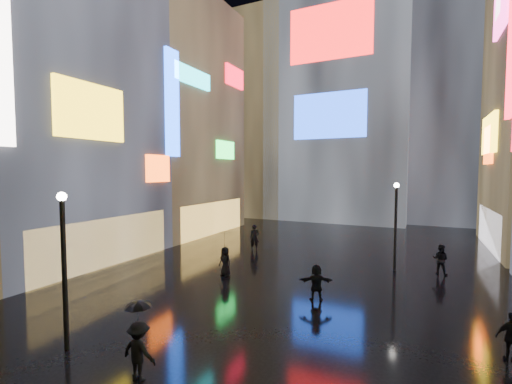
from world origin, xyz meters
The scene contains 15 objects.
ground centered at (0.00, 20.00, 0.00)m, with size 140.00×140.00×0.00m, color black.
building_left_mid centered at (-15.98, 14.01, 11.97)m, with size 10.28×12.70×24.00m.
building_left_far centered at (-15.98, 26.00, 10.98)m, with size 10.28×12.00×22.00m.
tower_main centered at (-3.00, 43.97, 21.01)m, with size 16.00×14.20×42.00m.
tower_flank_right centered at (9.00, 46.00, 17.00)m, with size 12.00×12.00×34.00m, color black.
tower_flank_left centered at (-14.00, 42.00, 13.00)m, with size 10.00×10.00×26.00m, color black.
lamp_near centered at (-4.24, 6.35, 2.94)m, with size 0.30×0.30×5.20m.
lamp_far centered at (4.96, 20.61, 2.94)m, with size 0.30×0.30×5.20m.
pedestrian_2 centered at (-0.82, 6.10, 0.84)m, with size 1.08×0.62×1.67m, color black.
pedestrian_4 centered at (-3.58, 15.47, 0.81)m, with size 0.79×0.52×1.62m, color black.
pedestrian_5 centered at (2.06, 14.05, 0.82)m, with size 1.53×0.49×1.65m, color black.
pedestrian_6 centered at (-4.77, 21.73, 0.95)m, with size 0.69×0.45×1.90m, color black.
pedestrian_7 centered at (7.36, 20.99, 0.85)m, with size 0.83×0.64×1.70m, color black.
umbrella_1 centered at (-0.82, 6.10, 1.98)m, with size 0.71×0.71×0.62m, color black.
umbrella_2 centered at (-3.58, 15.47, 2.09)m, with size 1.02×1.04×0.94m, color black.
Camera 1 is at (6.15, -0.86, 5.87)m, focal length 24.00 mm.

